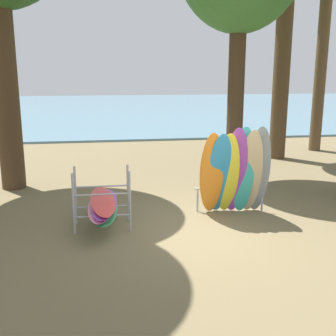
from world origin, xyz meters
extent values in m
plane|color=brown|center=(0.00, 0.00, 0.00)|extent=(80.00, 80.00, 0.00)
cube|color=slate|center=(0.00, 29.09, 0.05)|extent=(80.00, 36.00, 0.10)
cylinder|color=brown|center=(6.62, 7.83, 3.46)|extent=(0.46, 0.46, 6.93)
cylinder|color=#42301E|center=(1.88, 3.76, 2.54)|extent=(0.47, 0.47, 5.08)
cylinder|color=#42301E|center=(-4.42, 3.80, 2.87)|extent=(0.64, 0.64, 5.75)
cylinder|color=#4C3823|center=(4.46, 6.59, 3.42)|extent=(0.59, 0.59, 6.85)
ellipsoid|color=orange|center=(0.41, 0.67, 0.98)|extent=(0.64, 0.85, 1.95)
ellipsoid|color=#2D8ED1|center=(0.58, 0.65, 0.97)|extent=(0.62, 0.93, 1.94)
ellipsoid|color=yellow|center=(0.75, 0.64, 0.97)|extent=(0.66, 0.92, 1.94)
ellipsoid|color=purple|center=(0.92, 0.63, 1.03)|extent=(0.64, 0.88, 2.05)
ellipsoid|color=#38B2AD|center=(1.09, 0.62, 1.04)|extent=(0.67, 0.82, 2.07)
ellipsoid|color=#C6B289|center=(1.26, 0.60, 1.00)|extent=(0.68, 0.90, 2.00)
ellipsoid|color=gray|center=(1.44, 0.59, 1.04)|extent=(0.70, 0.91, 2.07)
cylinder|color=#9EA0A5|center=(0.19, 1.04, 0.28)|extent=(0.04, 0.04, 0.55)
cylinder|color=#9EA0A5|center=(1.65, 0.81, 0.28)|extent=(0.04, 0.04, 0.55)
cylinder|color=#9EA0A5|center=(0.92, 0.93, 0.55)|extent=(1.63, 0.30, 0.04)
cylinder|color=#9EA0A5|center=(-2.52, 0.08, 0.62)|extent=(0.05, 0.05, 1.25)
cylinder|color=#9EA0A5|center=(-1.42, 0.08, 0.62)|extent=(0.05, 0.05, 1.25)
cylinder|color=#9EA0A5|center=(-2.52, 0.68, 0.62)|extent=(0.05, 0.05, 1.25)
cylinder|color=#9EA0A5|center=(-1.42, 0.68, 0.62)|extent=(0.05, 0.05, 1.25)
cylinder|color=#9EA0A5|center=(-1.97, 0.08, 0.35)|extent=(1.10, 0.04, 0.04)
cylinder|color=#9EA0A5|center=(-1.97, 0.08, 0.80)|extent=(1.10, 0.04, 0.04)
cylinder|color=#9EA0A5|center=(-1.97, 0.68, 0.35)|extent=(1.10, 0.04, 0.04)
cylinder|color=#9EA0A5|center=(-1.97, 0.68, 0.80)|extent=(1.10, 0.04, 0.04)
ellipsoid|color=#339E56|center=(-1.92, 0.38, 0.40)|extent=(0.57, 2.12, 0.06)
ellipsoid|color=pink|center=(-2.01, 0.38, 0.46)|extent=(0.55, 2.11, 0.06)
ellipsoid|color=purple|center=(-1.92, 0.38, 0.52)|extent=(0.62, 2.13, 0.06)
ellipsoid|color=red|center=(-1.97, 0.38, 0.58)|extent=(0.63, 2.13, 0.06)
camera|label=1|loc=(-1.86, -7.89, 3.18)|focal=44.44mm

